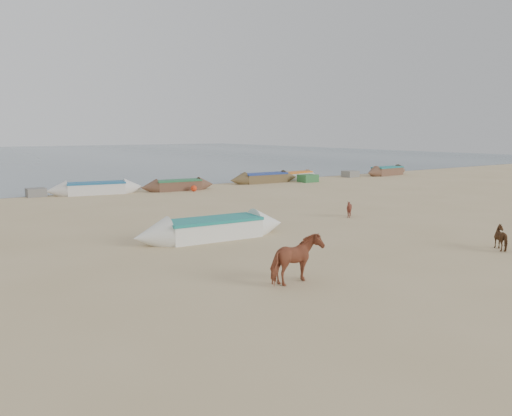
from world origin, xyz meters
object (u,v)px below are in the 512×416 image
at_px(calf_right, 504,238).
at_px(near_canoe, 213,229).
at_px(cow_adult, 296,260).
at_px(calf_front, 349,209).

xyz_separation_m(calf_right, near_canoe, (-7.90, 7.77, -0.03)).
bearing_deg(near_canoe, calf_right, -40.65).
distance_m(cow_adult, calf_front, 11.73).
relative_size(cow_adult, calf_right, 1.87).
bearing_deg(near_canoe, calf_front, 7.54).
bearing_deg(calf_right, calf_front, 8.57).
distance_m(calf_front, near_canoe, 8.25).
xyz_separation_m(cow_adult, calf_front, (9.28, 7.17, -0.27)).
bearing_deg(cow_adult, calf_right, -104.81).
height_order(calf_right, near_canoe, calf_right).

